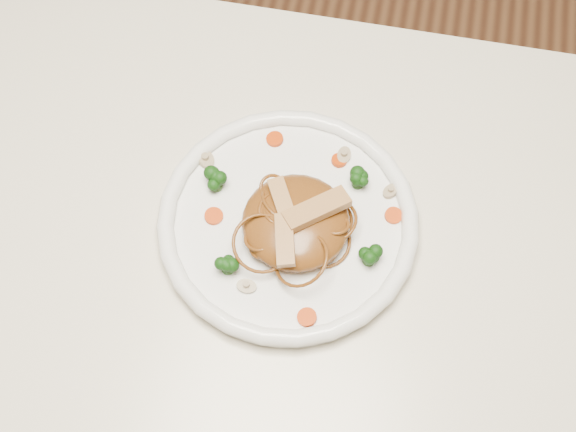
# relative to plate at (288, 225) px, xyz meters

# --- Properties ---
(ground) EXTENTS (4.00, 4.00, 0.00)m
(ground) POSITION_rel_plate_xyz_m (-0.03, -0.08, -0.76)
(ground) COLOR #502D1B
(ground) RESTS_ON ground
(table) EXTENTS (1.20, 0.80, 0.75)m
(table) POSITION_rel_plate_xyz_m (-0.03, -0.08, -0.11)
(table) COLOR beige
(table) RESTS_ON ground
(plate) EXTENTS (0.38, 0.38, 0.02)m
(plate) POSITION_rel_plate_xyz_m (0.00, 0.00, 0.00)
(plate) COLOR white
(plate) RESTS_ON table
(noodle_mound) EXTENTS (0.16, 0.16, 0.04)m
(noodle_mound) POSITION_rel_plate_xyz_m (0.01, -0.01, 0.03)
(noodle_mound) COLOR brown
(noodle_mound) RESTS_ON plate
(chicken_a) EXTENTS (0.07, 0.07, 0.01)m
(chicken_a) POSITION_rel_plate_xyz_m (0.03, 0.00, 0.05)
(chicken_a) COLOR tan
(chicken_a) RESTS_ON noodle_mound
(chicken_b) EXTENTS (0.04, 0.06, 0.01)m
(chicken_b) POSITION_rel_plate_xyz_m (-0.01, 0.00, 0.05)
(chicken_b) COLOR tan
(chicken_b) RESTS_ON noodle_mound
(chicken_c) EXTENTS (0.03, 0.06, 0.01)m
(chicken_c) POSITION_rel_plate_xyz_m (0.00, -0.04, 0.05)
(chicken_c) COLOR tan
(chicken_c) RESTS_ON noodle_mound
(broccoli_0) EXTENTS (0.03, 0.03, 0.03)m
(broccoli_0) POSITION_rel_plate_xyz_m (0.07, 0.06, 0.02)
(broccoli_0) COLOR #13440E
(broccoli_0) RESTS_ON plate
(broccoli_1) EXTENTS (0.03, 0.03, 0.03)m
(broccoli_1) POSITION_rel_plate_xyz_m (-0.09, 0.03, 0.02)
(broccoli_1) COLOR #13440E
(broccoli_1) RESTS_ON plate
(broccoli_2) EXTENTS (0.03, 0.03, 0.03)m
(broccoli_2) POSITION_rel_plate_xyz_m (-0.05, -0.07, 0.02)
(broccoli_2) COLOR #13440E
(broccoli_2) RESTS_ON plate
(broccoli_3) EXTENTS (0.02, 0.02, 0.03)m
(broccoli_3) POSITION_rel_plate_xyz_m (0.10, -0.03, 0.02)
(broccoli_3) COLOR #13440E
(broccoli_3) RESTS_ON plate
(carrot_0) EXTENTS (0.02, 0.02, 0.00)m
(carrot_0) POSITION_rel_plate_xyz_m (0.04, 0.09, 0.01)
(carrot_0) COLOR #BF2F07
(carrot_0) RESTS_ON plate
(carrot_1) EXTENTS (0.03, 0.03, 0.00)m
(carrot_1) POSITION_rel_plate_xyz_m (-0.08, -0.01, 0.01)
(carrot_1) COLOR #BF2F07
(carrot_1) RESTS_ON plate
(carrot_2) EXTENTS (0.02, 0.02, 0.00)m
(carrot_2) POSITION_rel_plate_xyz_m (0.12, 0.03, 0.01)
(carrot_2) COLOR #BF2F07
(carrot_2) RESTS_ON plate
(carrot_3) EXTENTS (0.03, 0.03, 0.00)m
(carrot_3) POSITION_rel_plate_xyz_m (-0.04, 0.11, 0.01)
(carrot_3) COLOR #BF2F07
(carrot_3) RESTS_ON plate
(carrot_4) EXTENTS (0.03, 0.03, 0.00)m
(carrot_4) POSITION_rel_plate_xyz_m (0.04, -0.11, 0.01)
(carrot_4) COLOR #BF2F07
(carrot_4) RESTS_ON plate
(mushroom_0) EXTENTS (0.02, 0.02, 0.01)m
(mushroom_0) POSITION_rel_plate_xyz_m (-0.03, -0.09, 0.01)
(mushroom_0) COLOR #BDAE8D
(mushroom_0) RESTS_ON plate
(mushroom_1) EXTENTS (0.03, 0.03, 0.01)m
(mushroom_1) POSITION_rel_plate_xyz_m (0.11, 0.06, 0.01)
(mushroom_1) COLOR #BDAE8D
(mushroom_1) RESTS_ON plate
(mushroom_2) EXTENTS (0.04, 0.04, 0.01)m
(mushroom_2) POSITION_rel_plate_xyz_m (-0.11, 0.06, 0.01)
(mushroom_2) COLOR #BDAE8D
(mushroom_2) RESTS_ON plate
(mushroom_3) EXTENTS (0.02, 0.02, 0.01)m
(mushroom_3) POSITION_rel_plate_xyz_m (0.05, 0.10, 0.01)
(mushroom_3) COLOR #BDAE8D
(mushroom_3) RESTS_ON plate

